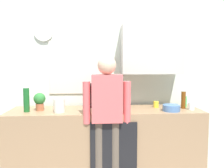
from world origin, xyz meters
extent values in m
cube|color=#937251|center=(0.00, 0.30, 0.45)|extent=(2.51, 0.64, 0.90)
cube|color=black|center=(0.08, -0.03, 0.41)|extent=(0.56, 0.02, 0.81)
cube|color=silver|center=(0.00, 0.73, 1.30)|extent=(4.11, 0.10, 2.60)
cube|color=beige|center=(-0.37, 0.67, 1.45)|extent=(0.86, 0.02, 0.76)
cube|color=#8CA5C6|center=(-0.37, 0.67, 1.45)|extent=(0.80, 0.02, 0.70)
cube|color=#B7B2A8|center=(0.65, 0.52, 1.70)|extent=(0.84, 0.32, 0.68)
cylinder|color=silver|center=(-0.86, 0.66, 1.95)|extent=(0.26, 0.03, 0.26)
cube|color=black|center=(-0.12, 0.52, 0.92)|extent=(0.20, 0.20, 0.03)
cube|color=black|center=(-0.12, 0.58, 1.07)|extent=(0.18, 0.08, 0.28)
cylinder|color=black|center=(-0.12, 0.49, 0.99)|extent=(0.11, 0.11, 0.11)
cylinder|color=black|center=(-0.12, 0.52, 1.22)|extent=(0.17, 0.17, 0.03)
cylinder|color=brown|center=(1.05, 0.30, 1.02)|extent=(0.06, 0.06, 0.23)
cylinder|color=black|center=(-0.13, 0.21, 0.99)|extent=(0.06, 0.06, 0.18)
cylinder|color=#195923|center=(-1.00, 0.23, 1.05)|extent=(0.07, 0.07, 0.30)
cylinder|color=yellow|center=(0.70, 0.40, 0.95)|extent=(0.07, 0.07, 0.08)
cylinder|color=white|center=(1.12, 0.20, 0.95)|extent=(0.08, 0.08, 0.09)
cylinder|color=#4C72A5|center=(0.83, 0.14, 0.94)|extent=(0.22, 0.22, 0.08)
cylinder|color=#9E5638|center=(-0.85, 0.30, 0.95)|extent=(0.10, 0.10, 0.09)
sphere|color=#2D7233|center=(-0.85, 0.30, 1.06)|extent=(0.15, 0.15, 0.15)
cylinder|color=green|center=(1.11, 0.40, 0.98)|extent=(0.06, 0.06, 0.15)
cone|color=white|center=(1.11, 0.40, 1.07)|extent=(0.02, 0.02, 0.03)
cylinder|color=silver|center=(-0.59, 0.18, 0.99)|extent=(0.14, 0.14, 0.17)
cylinder|color=brown|center=(-0.10, 0.00, 0.41)|extent=(0.12, 0.12, 0.82)
cylinder|color=brown|center=(0.10, 0.00, 0.41)|extent=(0.12, 0.12, 0.82)
cube|color=#D85959|center=(0.00, 0.00, 1.10)|extent=(0.36, 0.20, 0.56)
sphere|color=#D8AD8C|center=(0.00, 0.00, 1.49)|extent=(0.22, 0.22, 0.22)
cylinder|color=#D85959|center=(-0.24, 0.00, 1.05)|extent=(0.09, 0.09, 0.50)
cylinder|color=#D85959|center=(0.24, 0.00, 1.05)|extent=(0.09, 0.09, 0.50)
camera|label=1|loc=(-0.14, -2.72, 1.51)|focal=37.21mm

